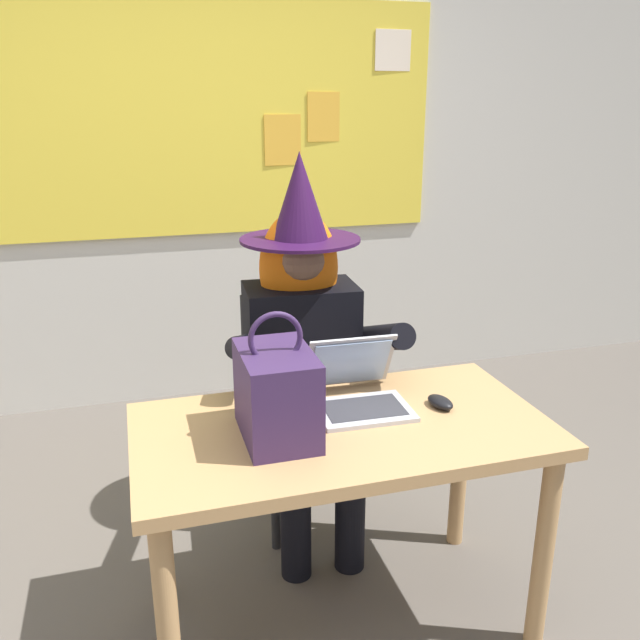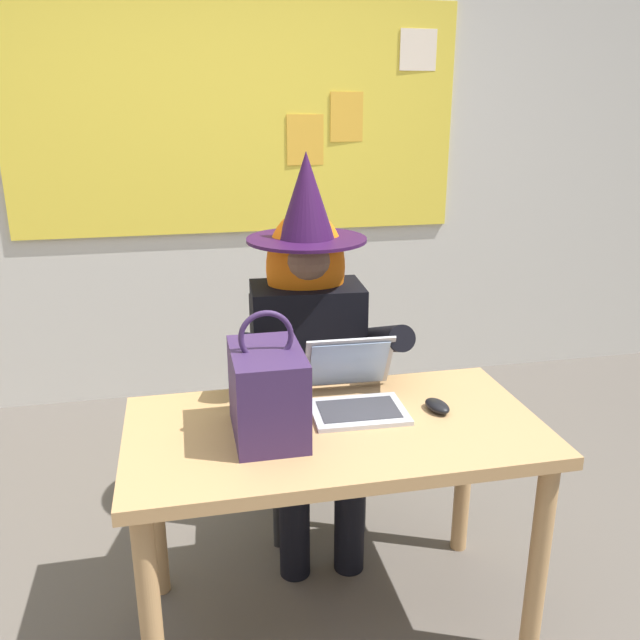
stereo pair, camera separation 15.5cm
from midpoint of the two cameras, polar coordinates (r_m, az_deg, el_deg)
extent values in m
plane|color=#5B544C|center=(2.41, -2.12, -24.77)|extent=(24.00, 24.00, 0.00)
cube|color=beige|center=(3.76, -10.25, 14.44)|extent=(6.43, 0.10, 2.82)
cube|color=yellow|center=(3.70, -10.27, 16.53)|extent=(2.40, 0.02, 1.20)
cube|color=gold|center=(3.80, -0.91, 16.98)|extent=(0.18, 0.01, 0.26)
cube|color=gold|center=(3.75, -4.43, 15.09)|extent=(0.20, 0.01, 0.27)
cube|color=#F4E0C6|center=(3.93, 5.06, 22.00)|extent=(0.21, 0.01, 0.21)
cube|color=tan|center=(2.03, -0.29, -9.44)|extent=(1.24, 0.66, 0.04)
cylinder|color=tan|center=(1.96, -15.31, -24.33)|extent=(0.06, 0.06, 0.68)
cylinder|color=tan|center=(2.23, 16.61, -18.50)|extent=(0.06, 0.06, 0.68)
cylinder|color=tan|center=(2.38, -15.76, -15.69)|extent=(0.06, 0.06, 0.68)
cylinder|color=tan|center=(2.61, 10.18, -12.05)|extent=(0.06, 0.06, 0.68)
cube|color=black|center=(2.68, -3.14, -8.37)|extent=(0.45, 0.45, 0.04)
cube|color=black|center=(2.75, -4.39, -2.11)|extent=(0.38, 0.06, 0.45)
cylinder|color=#262628|center=(2.70, 1.59, -13.75)|extent=(0.04, 0.04, 0.43)
cylinder|color=#262628|center=(2.62, -5.60, -15.05)|extent=(0.04, 0.04, 0.43)
cylinder|color=#262628|center=(2.98, -0.86, -10.49)|extent=(0.04, 0.04, 0.43)
cylinder|color=#262628|center=(2.90, -7.35, -11.52)|extent=(0.04, 0.04, 0.43)
cylinder|color=black|center=(2.50, 0.74, -16.11)|extent=(0.11, 0.11, 0.47)
cylinder|color=black|center=(2.47, -3.96, -16.66)|extent=(0.11, 0.11, 0.47)
cylinder|color=black|center=(2.51, -0.15, -9.03)|extent=(0.17, 0.43, 0.15)
cylinder|color=black|center=(2.48, -4.73, -9.48)|extent=(0.17, 0.43, 0.15)
cube|color=black|center=(2.59, -3.35, -2.62)|extent=(0.43, 0.28, 0.52)
cylinder|color=black|center=(2.39, 3.47, -1.50)|extent=(0.12, 0.47, 0.24)
cylinder|color=black|center=(2.30, -8.57, -2.43)|extent=(0.12, 0.47, 0.24)
sphere|color=brown|center=(2.48, -3.50, 5.17)|extent=(0.20, 0.20, 0.20)
ellipsoid|color=orange|center=(2.52, -3.60, 4.44)|extent=(0.31, 0.24, 0.44)
cylinder|color=#2D0F38|center=(2.46, -3.54, 6.87)|extent=(0.44, 0.44, 0.01)
cone|color=#2D0F38|center=(2.44, -3.61, 10.52)|extent=(0.21, 0.21, 0.32)
cube|color=#B7B7BC|center=(2.09, 1.61, -7.75)|extent=(0.30, 0.23, 0.01)
cube|color=#333338|center=(2.09, 1.61, -7.56)|extent=(0.25, 0.16, 0.00)
cube|color=#B7B7BC|center=(2.19, 0.52, -3.57)|extent=(0.29, 0.12, 0.20)
cube|color=#99B7E0|center=(2.18, 0.58, -3.76)|extent=(0.26, 0.10, 0.17)
ellipsoid|color=black|center=(2.14, 8.20, -6.99)|extent=(0.08, 0.11, 0.03)
cube|color=#38234C|center=(1.91, -6.05, -6.41)|extent=(0.20, 0.30, 0.26)
torus|color=#38234C|center=(1.84, -6.22, -1.61)|extent=(0.16, 0.02, 0.16)
camera|label=1|loc=(0.08, -92.02, -0.67)|focal=37.42mm
camera|label=2|loc=(0.08, 87.98, 0.67)|focal=37.42mm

